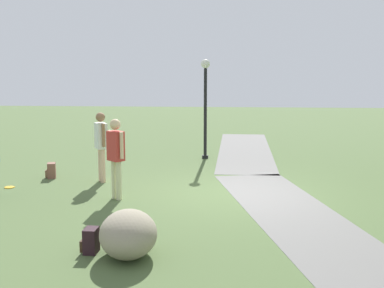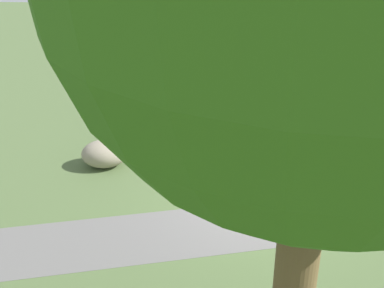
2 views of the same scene
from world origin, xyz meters
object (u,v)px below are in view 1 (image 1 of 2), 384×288
Objects in this scene: man_near_boulder at (101,142)px; frisbee_on_grass at (10,187)px; lawn_boulder at (128,234)px; lamp_post at (205,97)px; passerby_on_path at (116,153)px; spare_backpack_on_lawn at (51,171)px; backpack_by_boulder at (91,241)px.

man_near_boulder is 7.55× the size of frisbee_on_grass.
lamp_post is at bearing 174.41° from lawn_boulder.
passerby_on_path is 3.12m from frisbee_on_grass.
frisbee_on_grass is at bearing -30.50° from spare_backpack_on_lawn.
lamp_post is 1.75× the size of passerby_on_path.
spare_backpack_on_lawn is at bearing -149.30° from lawn_boulder.
passerby_on_path reaches higher than lawn_boulder.
lawn_boulder is 3.48m from passerby_on_path.
backpack_by_boulder is at bearing 12.14° from man_near_boulder.
spare_backpack_on_lawn is (-5.11, -2.47, 0.00)m from backpack_by_boulder.
passerby_on_path reaches higher than man_near_boulder.
lawn_boulder is at bearing 80.35° from backpack_by_boulder.
backpack_by_boulder is at bearing 25.78° from spare_backpack_on_lawn.
man_near_boulder reaches higher than backpack_by_boulder.
man_near_boulder is 4.42× the size of backpack_by_boulder.
man_near_boulder is 1.77m from passerby_on_path.
backpack_by_boulder is 1.00× the size of spare_backpack_on_lawn.
frisbee_on_grass is (4.16, -4.55, -1.94)m from lamp_post.
man_near_boulder is 4.42× the size of spare_backpack_on_lawn.
man_near_boulder is at bearing 110.49° from frisbee_on_grass.
lawn_boulder is 0.75× the size of man_near_boulder.
lawn_boulder is at bearing 18.71° from man_near_boulder.
man_near_boulder is at bearing -161.29° from lawn_boulder.
man_near_boulder is 0.99× the size of passerby_on_path.
lamp_post is at bearing 143.89° from man_near_boulder.
spare_backpack_on_lawn is (-5.21, -3.09, -0.17)m from lawn_boulder.
passerby_on_path is 3.31m from backpack_by_boulder.
spare_backpack_on_lawn is (3.06, -3.91, -1.75)m from lamp_post.
frisbee_on_grass is at bearing -47.56° from lamp_post.
frisbee_on_grass is at bearing -69.51° from man_near_boulder.
backpack_by_boulder is at bearing -9.99° from lamp_post.
passerby_on_path is (1.60, 0.74, 0.01)m from man_near_boulder.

